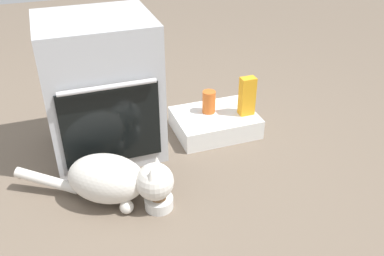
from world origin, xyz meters
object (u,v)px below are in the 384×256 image
(cat, at_px, (115,179))
(sauce_jar, at_px, (209,102))
(pantry_cabinet, at_px, (215,122))
(oven, at_px, (101,88))
(juice_carton, at_px, (247,96))
(food_bowl, at_px, (159,201))

(cat, relative_size, sauce_jar, 5.20)
(pantry_cabinet, xyz_separation_m, sauce_jar, (-0.03, 0.04, 0.13))
(sauce_jar, bearing_deg, oven, 179.59)
(pantry_cabinet, distance_m, sauce_jar, 0.14)
(pantry_cabinet, height_order, sauce_jar, sauce_jar)
(cat, bearing_deg, oven, 115.89)
(oven, height_order, cat, oven)
(pantry_cabinet, xyz_separation_m, juice_carton, (0.18, -0.06, 0.18))
(juice_carton, bearing_deg, pantry_cabinet, 162.08)
(food_bowl, xyz_separation_m, cat, (-0.18, 0.11, 0.10))
(oven, relative_size, cat, 1.06)
(oven, distance_m, pantry_cabinet, 0.74)
(juice_carton, bearing_deg, food_bowl, -144.43)
(oven, distance_m, cat, 0.55)
(cat, height_order, sauce_jar, same)
(oven, height_order, food_bowl, oven)
(oven, xyz_separation_m, food_bowl, (0.14, -0.60, -0.35))
(food_bowl, distance_m, juice_carton, 0.88)
(cat, distance_m, sauce_jar, 0.83)
(juice_carton, bearing_deg, oven, 173.12)
(oven, bearing_deg, food_bowl, -76.82)
(cat, xyz_separation_m, sauce_jar, (0.67, 0.49, 0.05))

